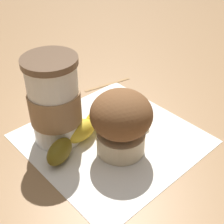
# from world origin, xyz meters

# --- Properties ---
(ground_plane) EXTENTS (3.00, 3.00, 0.00)m
(ground_plane) POSITION_xyz_m (0.00, 0.00, 0.00)
(ground_plane) COLOR #936D47
(paper_napkin) EXTENTS (0.29, 0.29, 0.00)m
(paper_napkin) POSITION_xyz_m (0.00, 0.00, 0.00)
(paper_napkin) COLOR white
(paper_napkin) RESTS_ON ground_plane
(coffee_cup) EXTENTS (0.09, 0.09, 0.15)m
(coffee_cup) POSITION_xyz_m (-0.07, 0.06, 0.07)
(coffee_cup) COLOR white
(coffee_cup) RESTS_ON paper_napkin
(muffin) EXTENTS (0.10, 0.10, 0.11)m
(muffin) POSITION_xyz_m (-0.01, -0.03, 0.06)
(muffin) COLOR beige
(muffin) RESTS_ON paper_napkin
(banana) EXTENTS (0.21, 0.09, 0.04)m
(banana) POSITION_xyz_m (-0.02, 0.02, 0.02)
(banana) COLOR gold
(banana) RESTS_ON paper_napkin
(wooden_stirrer) EXTENTS (0.11, 0.02, 0.00)m
(wooden_stirrer) POSITION_xyz_m (0.10, 0.15, 0.00)
(wooden_stirrer) COLOR #9E7547
(wooden_stirrer) RESTS_ON ground_plane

